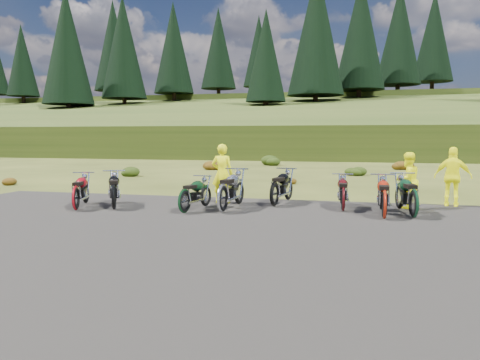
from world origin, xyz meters
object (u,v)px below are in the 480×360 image
(motorcycle_3, at_px, (223,213))
(motorcycle_7, at_px, (413,219))
(person_middle, at_px, (222,174))
(motorcycle_0, at_px, (114,211))

(motorcycle_3, distance_m, motorcycle_7, 5.01)
(person_middle, bearing_deg, motorcycle_0, 36.07)
(motorcycle_3, height_order, person_middle, person_middle)
(motorcycle_0, relative_size, motorcycle_3, 0.92)
(motorcycle_7, bearing_deg, motorcycle_3, 84.48)
(motorcycle_0, distance_m, motorcycle_3, 3.18)
(motorcycle_3, xyz_separation_m, person_middle, (-0.51, 1.75, 0.93))
(motorcycle_3, distance_m, person_middle, 2.05)
(motorcycle_0, relative_size, motorcycle_7, 0.97)
(motorcycle_0, xyz_separation_m, person_middle, (2.66, 2.01, 0.93))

